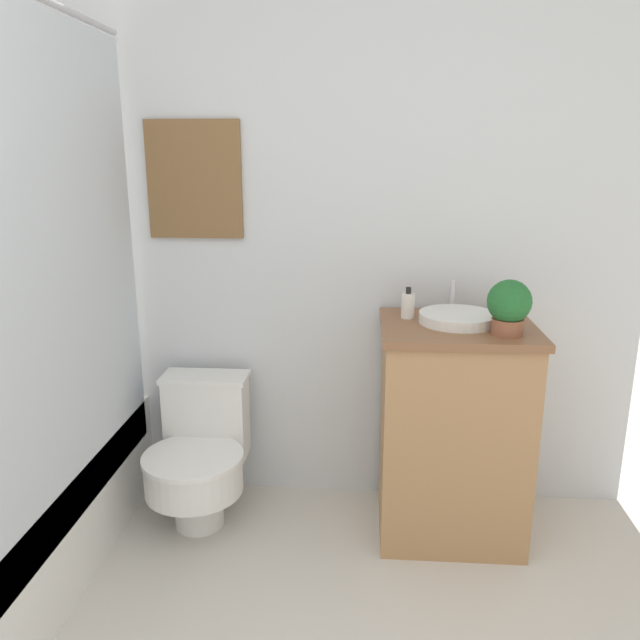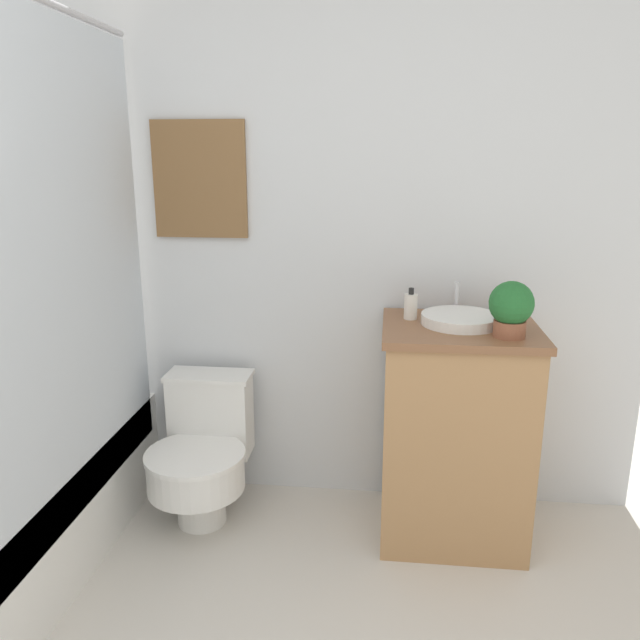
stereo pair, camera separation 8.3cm
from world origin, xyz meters
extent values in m
cube|color=silver|center=(0.00, 2.22, 1.25)|extent=(3.21, 0.05, 2.50)
cube|color=brown|center=(-0.27, 2.19, 1.41)|extent=(0.40, 0.02, 0.48)
cube|color=silver|center=(-0.27, 2.18, 1.41)|extent=(0.37, 0.01, 0.45)
cube|color=white|center=(-0.82, 1.46, 0.22)|extent=(0.57, 1.47, 0.44)
cube|color=silver|center=(-0.54, 1.46, 1.12)|extent=(0.01, 1.35, 1.67)
cylinder|color=white|center=(-0.23, 1.87, 0.09)|extent=(0.20, 0.20, 0.19)
cylinder|color=white|center=(-0.23, 1.82, 0.26)|extent=(0.40, 0.40, 0.14)
cylinder|color=white|center=(-0.23, 1.82, 0.34)|extent=(0.41, 0.41, 0.02)
cube|color=white|center=(-0.23, 2.06, 0.40)|extent=(0.35, 0.17, 0.35)
cube|color=white|center=(-0.23, 2.06, 0.59)|extent=(0.37, 0.18, 0.02)
cube|color=#AD7F51|center=(0.80, 1.93, 0.43)|extent=(0.56, 0.48, 0.85)
cube|color=brown|center=(0.80, 1.93, 0.87)|extent=(0.59, 0.51, 0.03)
cylinder|color=white|center=(0.80, 1.95, 0.90)|extent=(0.30, 0.30, 0.04)
cylinder|color=silver|center=(0.80, 2.12, 0.95)|extent=(0.02, 0.02, 0.13)
cylinder|color=silver|center=(0.62, 2.01, 0.93)|extent=(0.05, 0.05, 0.10)
cylinder|color=black|center=(0.62, 2.01, 1.00)|extent=(0.02, 0.02, 0.02)
cylinder|color=brown|center=(0.96, 1.80, 0.91)|extent=(0.11, 0.11, 0.06)
sphere|color=#23662D|center=(0.96, 1.80, 1.01)|extent=(0.16, 0.16, 0.16)
camera|label=1|loc=(0.44, -0.41, 1.52)|focal=35.00mm
camera|label=2|loc=(0.53, -0.40, 1.52)|focal=35.00mm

